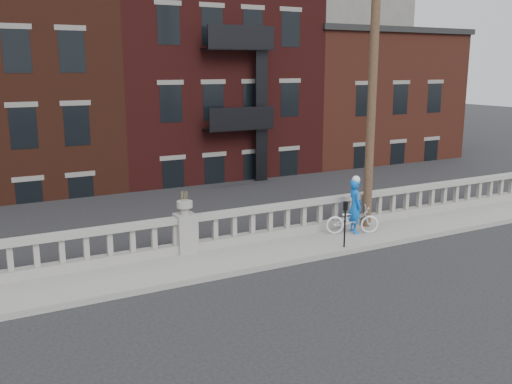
% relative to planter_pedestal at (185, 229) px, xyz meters
% --- Properties ---
extents(ground, '(120.00, 120.00, 0.00)m').
position_rel_planter_pedestal_xyz_m(ground, '(0.00, -3.95, -0.83)').
color(ground, black).
rests_on(ground, ground).
extents(sidewalk, '(32.00, 2.20, 0.15)m').
position_rel_planter_pedestal_xyz_m(sidewalk, '(0.00, -0.95, -0.76)').
color(sidewalk, gray).
rests_on(sidewalk, ground).
extents(balustrade, '(28.00, 0.34, 1.03)m').
position_rel_planter_pedestal_xyz_m(balustrade, '(0.00, 0.00, -0.19)').
color(balustrade, gray).
rests_on(balustrade, sidewalk).
extents(planter_pedestal, '(0.55, 0.55, 1.76)m').
position_rel_planter_pedestal_xyz_m(planter_pedestal, '(0.00, 0.00, 0.00)').
color(planter_pedestal, gray).
rests_on(planter_pedestal, sidewalk).
extents(lower_level, '(80.00, 44.00, 20.80)m').
position_rel_planter_pedestal_xyz_m(lower_level, '(0.56, 19.09, 1.80)').
color(lower_level, '#605E59').
rests_on(lower_level, ground).
extents(utility_pole, '(1.60, 0.28, 10.00)m').
position_rel_planter_pedestal_xyz_m(utility_pole, '(6.20, -0.35, 4.41)').
color(utility_pole, '#422D1E').
rests_on(utility_pole, sidewalk).
extents(parking_meter_d, '(0.10, 0.09, 1.36)m').
position_rel_planter_pedestal_xyz_m(parking_meter_d, '(4.19, -1.80, 0.17)').
color(parking_meter_d, black).
rests_on(parking_meter_d, sidewalk).
extents(bicycle, '(1.76, 1.20, 0.88)m').
position_rel_planter_pedestal_xyz_m(bicycle, '(5.26, -0.79, -0.24)').
color(bicycle, silver).
rests_on(bicycle, sidewalk).
extents(cyclist, '(0.55, 0.71, 1.71)m').
position_rel_planter_pedestal_xyz_m(cyclist, '(5.39, -0.74, 0.17)').
color(cyclist, blue).
rests_on(cyclist, sidewalk).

